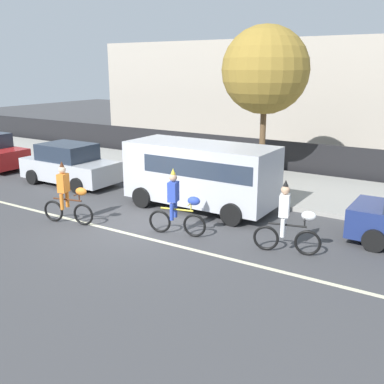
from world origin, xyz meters
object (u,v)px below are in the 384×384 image
parked_car_silver (69,165)px  parade_cyclist_orange (67,197)px  parked_van_silver (203,171)px  parade_cyclist_cobalt (177,206)px  parade_cyclist_zebra (288,222)px

parked_car_silver → parade_cyclist_orange: bearing=-43.5°
parked_van_silver → parade_cyclist_cobalt: bearing=-74.7°
parade_cyclist_orange → parked_van_silver: parked_van_silver is taller
parade_cyclist_orange → parked_van_silver: (2.64, 3.47, 0.44)m
parked_car_silver → parked_van_silver: bearing=0.6°
parade_cyclist_orange → parade_cyclist_zebra: bearing=12.3°
parade_cyclist_cobalt → parked_van_silver: parked_van_silver is taller
parade_cyclist_orange → parade_cyclist_zebra: 6.56m
parade_cyclist_cobalt → parked_van_silver: size_ratio=0.38×
parked_car_silver → parade_cyclist_zebra: bearing=-11.3°
parade_cyclist_orange → parked_van_silver: size_ratio=0.38×
parade_cyclist_orange → parade_cyclist_cobalt: same height
parked_van_silver → parked_car_silver: parked_van_silver is taller
parked_van_silver → parked_car_silver: (-6.23, -0.07, -0.50)m
parade_cyclist_zebra → parked_car_silver: parade_cyclist_zebra is taller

